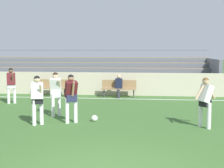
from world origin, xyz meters
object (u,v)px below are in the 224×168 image
Objects in this scene: player_dark_pressing_high at (71,94)px; player_white_on_ball at (37,96)px; bench_far_right at (51,86)px; soccer_ball at (95,118)px; player_white_trailing_run at (205,98)px; bench_far_left at (119,87)px; spectator_seated at (119,84)px; player_dark_deep_cover at (11,83)px; bleacher_stand at (86,72)px; player_white_dropping_back at (56,90)px.

player_dark_pressing_high is 1.11m from player_white_on_ball.
soccer_ball is at bearing -60.05° from bench_far_right.
player_white_trailing_run is (7.02, -6.37, 0.41)m from bench_far_right.
bench_far_right is 1.11× the size of player_white_trailing_run.
bench_far_left is 0.19m from spectator_seated.
player_dark_pressing_high is 1.01× the size of player_dark_deep_cover.
bleacher_stand is 10.42m from player_white_on_ball.
bench_far_left is at bearing 72.41° from player_white_on_ball.
bleacher_stand is 9.97m from soccer_ball.
player_white_trailing_run is at bearing -60.13° from bleacher_stand.
player_white_dropping_back is 3.90m from player_dark_deep_cover.
bleacher_stand is 9.86× the size of player_dark_deep_cover.
player_white_dropping_back reaches higher than bench_far_left.
player_white_dropping_back is 1.44m from player_white_on_ball.
bleacher_stand reaches higher than spectator_seated.
soccer_ball is at bearing 172.00° from player_white_trailing_run.
bench_far_left is 1.00× the size of bench_far_right.
player_white_dropping_back is at bearing 81.79° from player_white_on_ball.
spectator_seated is at bearing 69.55° from player_white_dropping_back.
spectator_seated is (3.69, -0.12, 0.16)m from bench_far_right.
player_dark_pressing_high is at bearing -44.45° from player_dark_deep_cover.
player_dark_deep_cover is at bearing -109.46° from bleacher_stand.
bench_far_left is at bearing 69.97° from player_white_dropping_back.
bench_far_left is 1.09× the size of player_dark_pressing_high.
player_dark_deep_cover is 7.50× the size of soccer_ball.
bench_far_right is 1.09× the size of player_white_dropping_back.
player_white_on_ball is (-2.09, -6.59, 0.43)m from bench_far_left.
player_dark_pressing_high reaches higher than player_dark_deep_cover.
player_dark_pressing_high reaches higher than spectator_seated.
soccer_ball is (3.37, -5.85, -0.44)m from bench_far_right.
bleacher_stand is 9.03× the size of bench_far_right.
player_white_on_ball is 2.11m from soccer_ball.
spectator_seated is 6.81m from player_white_on_ball.
player_white_dropping_back is at bearing -85.95° from bleacher_stand.
player_dark_pressing_high is 5.20m from player_dark_deep_cover.
player_white_trailing_run reaches higher than bench_far_right.
spectator_seated is 5.35m from player_dark_deep_cover.
bench_far_right is at bearing 180.00° from bench_far_left.
player_dark_deep_cover reaches higher than player_white_on_ball.
player_white_trailing_run is (5.85, -10.19, -0.08)m from bleacher_stand.
player_dark_pressing_high is at bearing 21.85° from player_white_on_ball.
bleacher_stand is 13.44× the size of spectator_seated.
player_white_dropping_back is (-0.83, 1.01, -0.00)m from player_dark_pressing_high.
player_white_trailing_run is at bearing -25.32° from player_dark_deep_cover.
player_white_on_ball is 7.46× the size of soccer_ball.
bench_far_right is at bearing 109.22° from player_white_dropping_back.
spectator_seated is at bearing 86.88° from soccer_ball.
player_white_dropping_back reaches higher than player_dark_deep_cover.
bench_far_right is at bearing 178.20° from spectator_seated.
player_white_on_ball is at bearing -107.89° from spectator_seated.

